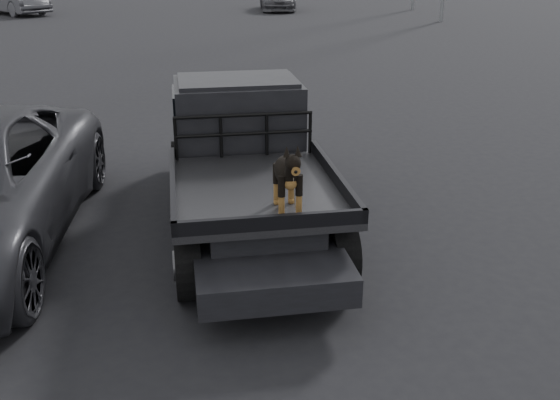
{
  "coord_description": "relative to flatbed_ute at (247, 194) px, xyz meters",
  "views": [
    {
      "loc": [
        -0.9,
        -5.97,
        3.51
      ],
      "look_at": [
        0.02,
        -0.54,
        1.24
      ],
      "focal_mm": 40.0,
      "sensor_mm": 36.0,
      "label": 1
    }
  ],
  "objects": [
    {
      "name": "ground",
      "position": [
        0.05,
        -1.61,
        -0.46
      ],
      "size": [
        120.0,
        120.0,
        0.0
      ],
      "primitive_type": "plane",
      "color": "black",
      "rests_on": "ground"
    },
    {
      "name": "flatbed_ute",
      "position": [
        0.0,
        0.0,
        0.0
      ],
      "size": [
        2.0,
        5.4,
        0.92
      ],
      "primitive_type": null,
      "color": "black",
      "rests_on": "ground"
    },
    {
      "name": "ute_cab",
      "position": [
        0.0,
        0.95,
        0.9
      ],
      "size": [
        1.72,
        1.3,
        0.88
      ],
      "primitive_type": null,
      "color": "black",
      "rests_on": "flatbed_ute"
    },
    {
      "name": "headache_rack",
      "position": [
        0.0,
        0.2,
        0.74
      ],
      "size": [
        1.8,
        0.08,
        0.55
      ],
      "primitive_type": null,
      "color": "black",
      "rests_on": "flatbed_ute"
    },
    {
      "name": "dog",
      "position": [
        0.23,
        -1.66,
        0.83
      ],
      "size": [
        0.32,
        0.6,
        0.74
      ],
      "primitive_type": null,
      "color": "black",
      "rests_on": "flatbed_ute"
    }
  ]
}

